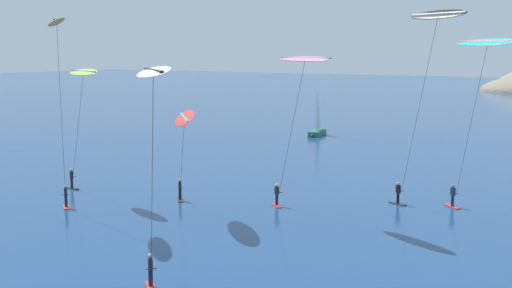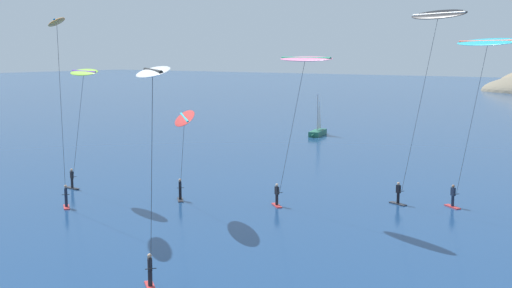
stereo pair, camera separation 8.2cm
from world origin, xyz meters
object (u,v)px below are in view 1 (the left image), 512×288
at_px(kitesurfer_black, 434,35).
at_px(kitesurfer_cyan, 485,53).
at_px(kitesurfer_pink, 302,72).
at_px(sailboat_near, 317,131).
at_px(kitesurfer_white, 153,90).
at_px(kitesurfer_red, 184,124).
at_px(kitesurfer_orange, 58,41).
at_px(kitesurfer_lime, 82,83).

height_order(kitesurfer_black, kitesurfer_cyan, kitesurfer_black).
bearing_deg(kitesurfer_pink, sailboat_near, 117.14).
height_order(kitesurfer_black, kitesurfer_pink, kitesurfer_black).
bearing_deg(kitesurfer_cyan, kitesurfer_white, -106.86).
xyz_separation_m(kitesurfer_black, kitesurfer_cyan, (3.23, 1.17, -1.29)).
bearing_deg(kitesurfer_cyan, kitesurfer_red, -145.67).
bearing_deg(kitesurfer_black, kitesurfer_orange, -144.88).
bearing_deg(kitesurfer_black, kitesurfer_cyan, 19.88).
height_order(sailboat_near, kitesurfer_lime, kitesurfer_lime).
xyz_separation_m(kitesurfer_white, kitesurfer_black, (4.30, 23.65, 2.83)).
xyz_separation_m(kitesurfer_white, kitesurfer_pink, (-2.88, 17.97, 0.25)).
height_order(kitesurfer_cyan, kitesurfer_pink, kitesurfer_cyan).
xyz_separation_m(kitesurfer_white, kitesurfer_red, (-9.50, 13.20, -3.26)).
height_order(kitesurfer_lime, kitesurfer_black, kitesurfer_black).
distance_m(sailboat_near, kitesurfer_pink, 44.93).
height_order(kitesurfer_white, kitesurfer_cyan, kitesurfer_cyan).
bearing_deg(kitesurfer_lime, kitesurfer_orange, -55.92).
bearing_deg(kitesurfer_lime, kitesurfer_red, -2.37).
xyz_separation_m(kitesurfer_cyan, kitesurfer_red, (-17.02, -11.62, -4.80)).
distance_m(kitesurfer_lime, kitesurfer_orange, 6.70).
height_order(kitesurfer_lime, kitesurfer_orange, kitesurfer_orange).
bearing_deg(kitesurfer_pink, kitesurfer_lime, -165.98).
height_order(kitesurfer_pink, kitesurfer_red, kitesurfer_pink).
distance_m(kitesurfer_white, kitesurfer_lime, 24.39).
relative_size(kitesurfer_white, kitesurfer_pink, 0.97).
distance_m(sailboat_near, kitesurfer_red, 46.25).
relative_size(sailboat_near, kitesurfer_pink, 0.53).
bearing_deg(sailboat_near, kitesurfer_lime, -86.42).
bearing_deg(kitesurfer_cyan, kitesurfer_lime, -158.05).
bearing_deg(kitesurfer_red, kitesurfer_cyan, 34.33).
bearing_deg(kitesurfer_white, sailboat_near, 111.89).
xyz_separation_m(sailboat_near, kitesurfer_pink, (20.04, -39.09, 9.40)).
height_order(sailboat_near, kitesurfer_white, kitesurfer_white).
bearing_deg(kitesurfer_cyan, kitesurfer_black, -160.12).
xyz_separation_m(kitesurfer_lime, kitesurfer_orange, (3.31, -4.90, 3.16)).
relative_size(kitesurfer_pink, kitesurfer_red, 1.50).
relative_size(kitesurfer_black, kitesurfer_red, 1.92).
bearing_deg(sailboat_near, kitesurfer_red, -72.98).
relative_size(kitesurfer_lime, kitesurfer_red, 1.36).
relative_size(kitesurfer_black, kitesurfer_cyan, 1.16).
xyz_separation_m(kitesurfer_pink, kitesurfer_red, (-6.61, -4.77, -3.51)).
bearing_deg(kitesurfer_white, kitesurfer_orange, 152.64).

